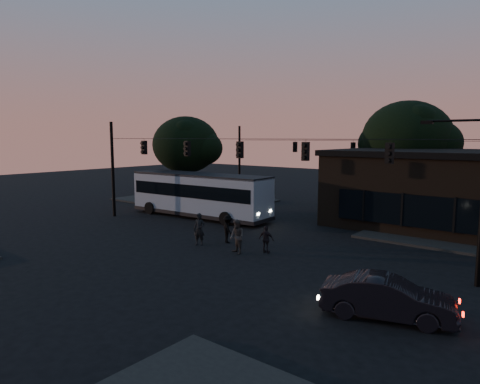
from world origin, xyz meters
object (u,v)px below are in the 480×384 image
Objects in this scene: building at (450,189)px; bus at (199,193)px; car at (388,298)px; pedestrian_d at (228,229)px; pedestrian_a at (199,229)px; pedestrian_b at (237,237)px; pedestrian_c at (266,239)px.

bus is (-16.36, -7.95, -0.77)m from building.
pedestrian_d reaches higher than car.
pedestrian_a is (-10.13, -14.38, -1.76)m from building.
pedestrian_d is (-11.35, 4.69, 0.10)m from car.
car is (18.53, -9.65, -1.20)m from bus.
bus is at bearing 165.13° from pedestrian_b.
pedestrian_a reaches higher than car.
car is 9.29m from pedestrian_c.
pedestrian_b is (-9.42, 3.20, 0.19)m from car.
pedestrian_d is at bearing 162.76° from pedestrian_b.
building reaches higher than pedestrian_b.
pedestrian_a reaches higher than pedestrian_c.
pedestrian_b is (2.87, -0.02, -0.01)m from pedestrian_a.
pedestrian_a reaches higher than pedestrian_b.
bus is 11.67m from pedestrian_c.
pedestrian_b is at bearing 172.50° from pedestrian_d.
pedestrian_d is at bearing -37.88° from bus.
pedestrian_c is (10.30, -5.36, -1.17)m from bus.
pedestrian_a is 1.24× the size of pedestrian_c.
building reaches higher than bus.
building is at bearing -95.24° from pedestrian_d.
building reaches higher than car.
building is 14.76m from pedestrian_c.
pedestrian_c is at bearing -7.51° from pedestrian_a.
pedestrian_c is at bearing -114.50° from building.
bus is 9.01m from pedestrian_a.
bus is 8.80m from pedestrian_d.
pedestrian_c is at bearing 63.04° from pedestrian_b.
car is at bearing -30.75° from bus.
building is 18.21m from bus.
pedestrian_c is (1.18, 1.09, -0.17)m from pedestrian_b.
bus is 7.38× the size of pedestrian_d.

